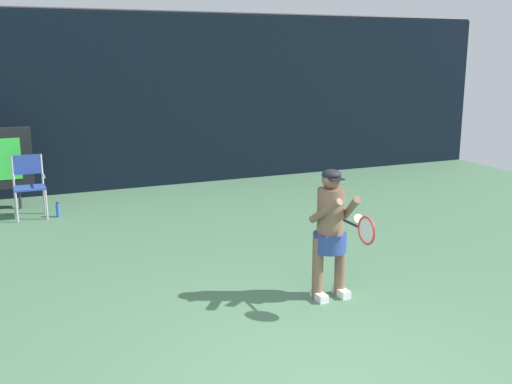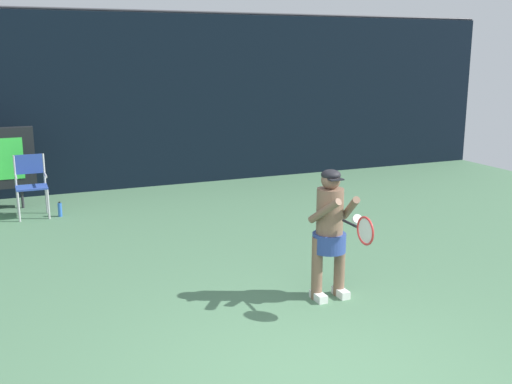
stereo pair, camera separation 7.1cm
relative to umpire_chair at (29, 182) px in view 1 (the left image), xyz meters
The scene contains 5 objects.
backdrop_screen 2.82m from the umpire_chair, 40.60° to the left, with size 18.00×0.12×3.66m.
umpire_chair is the anchor object (origin of this frame).
water_bottle 0.68m from the umpire_chair, 23.43° to the right, with size 0.07×0.07×0.27m.
tennis_player 5.98m from the umpire_chair, 60.28° to the right, with size 0.53×0.60×1.53m.
tennis_racket 6.55m from the umpire_chair, 62.49° to the right, with size 0.03×0.60×0.31m.
Camera 1 is at (-2.46, -4.18, 2.82)m, focal length 42.83 mm.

